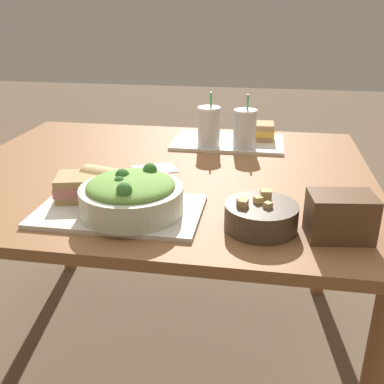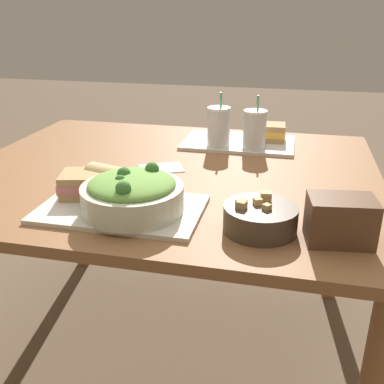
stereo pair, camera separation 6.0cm
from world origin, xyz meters
TOP-DOWN VIEW (x-y plane):
  - ground_plane at (0.00, 0.00)m, footprint 12.00×12.00m
  - dining_table at (0.00, 0.00)m, footprint 1.33×1.10m
  - tray_near at (-0.03, -0.34)m, footprint 0.42×0.26m
  - tray_far at (0.18, 0.33)m, footprint 0.42×0.26m
  - salad_bowl at (0.01, -0.35)m, footprint 0.26×0.26m
  - soup_bowl at (0.33, -0.36)m, footprint 0.17×0.17m
  - sandwich_near at (-0.16, -0.28)m, footprint 0.14×0.13m
  - baguette_near at (-0.08, -0.25)m, footprint 0.17×0.11m
  - sandwich_far at (0.30, 0.37)m, footprint 0.11×0.10m
  - drink_cup_dark at (0.12, 0.25)m, footprint 0.08×0.08m
  - drink_cup_red at (0.25, 0.25)m, footprint 0.08×0.08m
  - chip_bag at (0.50, -0.38)m, footprint 0.16×0.11m
  - napkin_folded at (-0.02, -0.00)m, footprint 0.17×0.15m

SIDE VIEW (x-z plane):
  - ground_plane at x=0.00m, z-range 0.00..0.00m
  - dining_table at x=0.00m, z-range 0.28..1.02m
  - napkin_folded at x=-0.02m, z-range 0.74..0.74m
  - tray_near at x=-0.03m, z-range 0.74..0.75m
  - tray_far at x=0.18m, z-range 0.74..0.75m
  - soup_bowl at x=0.33m, z-range 0.73..0.81m
  - sandwich_far at x=0.30m, z-range 0.75..0.81m
  - sandwich_near at x=-0.16m, z-range 0.75..0.81m
  - baguette_near at x=-0.08m, z-range 0.75..0.83m
  - chip_bag at x=0.50m, z-range 0.74..0.84m
  - salad_bowl at x=0.01m, z-range 0.74..0.85m
  - drink_cup_red at x=0.25m, z-range 0.72..0.91m
  - drink_cup_dark at x=0.12m, z-range 0.72..0.92m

